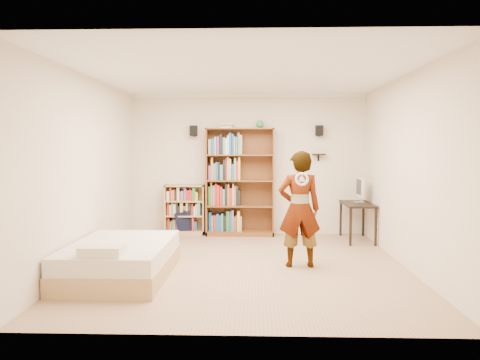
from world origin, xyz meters
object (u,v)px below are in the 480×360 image
(tall_bookshelf, at_px, (240,182))
(person, at_px, (299,209))
(low_bookshelf, at_px, (185,210))
(daybed, at_px, (121,255))
(computer_desk, at_px, (357,222))

(tall_bookshelf, height_order, person, tall_bookshelf)
(low_bookshelf, xyz_separation_m, daybed, (-0.38, -3.00, -0.20))
(tall_bookshelf, distance_m, person, 2.53)
(tall_bookshelf, height_order, computer_desk, tall_bookshelf)
(low_bookshelf, height_order, computer_desk, low_bookshelf)
(tall_bookshelf, bearing_deg, computer_desk, -12.09)
(computer_desk, bearing_deg, person, -122.95)
(low_bookshelf, bearing_deg, daybed, -97.31)
(computer_desk, bearing_deg, daybed, -145.18)
(daybed, bearing_deg, person, 14.42)
(tall_bookshelf, height_order, daybed, tall_bookshelf)
(low_bookshelf, distance_m, daybed, 3.03)
(tall_bookshelf, bearing_deg, person, -68.77)
(computer_desk, distance_m, daybed, 4.37)
(tall_bookshelf, height_order, low_bookshelf, tall_bookshelf)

